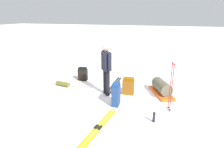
# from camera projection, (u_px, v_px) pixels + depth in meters

# --- Properties ---
(ground_plane) EXTENTS (80.00, 80.00, 0.00)m
(ground_plane) POSITION_uv_depth(u_px,v_px,m) (112.00, 93.00, 6.41)
(ground_plane) COLOR white
(skier_standing) EXTENTS (0.44, 0.41, 1.70)m
(skier_standing) POSITION_uv_depth(u_px,v_px,m) (106.00, 67.00, 6.06)
(skier_standing) COLOR black
(skier_standing) RESTS_ON ground_plane
(ski_pair_near) EXTENTS (1.83, 0.24, 0.05)m
(ski_pair_near) POSITION_uv_depth(u_px,v_px,m) (114.00, 85.00, 7.15)
(ski_pair_near) COLOR black
(ski_pair_near) RESTS_ON ground_plane
(ski_pair_far) EXTENTS (1.86, 0.36, 0.05)m
(ski_pair_far) POSITION_uv_depth(u_px,v_px,m) (98.00, 128.00, 4.45)
(ski_pair_far) COLOR gold
(ski_pair_far) RESTS_ON ground_plane
(backpack_large_dark) EXTENTS (0.37, 0.22, 0.70)m
(backpack_large_dark) POSITION_uv_depth(u_px,v_px,m) (116.00, 94.00, 5.51)
(backpack_large_dark) COLOR navy
(backpack_large_dark) RESTS_ON ground_plane
(backpack_bright) EXTENTS (0.27, 0.39, 0.58)m
(backpack_bright) POSITION_uv_depth(u_px,v_px,m) (128.00, 86.00, 6.30)
(backpack_bright) COLOR brown
(backpack_bright) RESTS_ON ground_plane
(backpack_small_spare) EXTENTS (0.24, 0.37, 0.54)m
(backpack_small_spare) POSITION_uv_depth(u_px,v_px,m) (83.00, 74.00, 7.63)
(backpack_small_spare) COLOR black
(backpack_small_spare) RESTS_ON ground_plane
(ski_poles_planted_near) EXTENTS (0.21, 0.11, 1.39)m
(ski_poles_planted_near) POSITION_uv_depth(u_px,v_px,m) (171.00, 85.00, 5.04)
(ski_poles_planted_near) COLOR maroon
(ski_poles_planted_near) RESTS_ON ground_plane
(gear_sled) EXTENTS (1.30, 0.95, 0.49)m
(gear_sled) POSITION_uv_depth(u_px,v_px,m) (162.00, 88.00, 6.28)
(gear_sled) COLOR orange
(gear_sled) RESTS_ON ground_plane
(sleeping_mat_rolled) EXTENTS (0.27, 0.57, 0.18)m
(sleeping_mat_rolled) POSITION_uv_depth(u_px,v_px,m) (63.00, 84.00, 7.03)
(sleeping_mat_rolled) COLOR brown
(sleeping_mat_rolled) RESTS_ON ground_plane
(thermos_bottle) EXTENTS (0.07, 0.07, 0.26)m
(thermos_bottle) POSITION_uv_depth(u_px,v_px,m) (154.00, 117.00, 4.68)
(thermos_bottle) COLOR black
(thermos_bottle) RESTS_ON ground_plane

